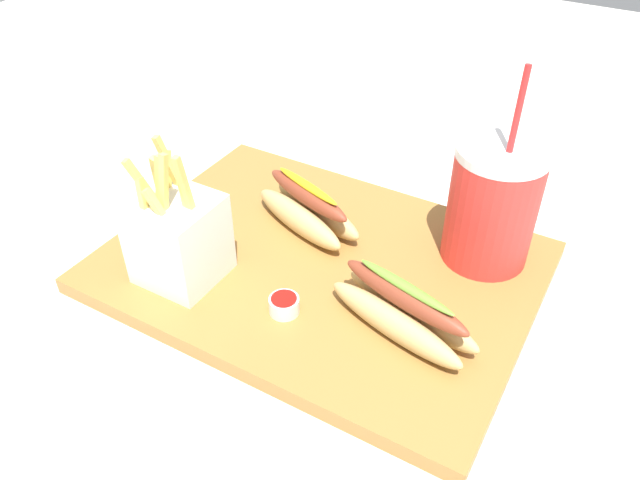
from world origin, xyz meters
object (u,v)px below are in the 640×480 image
(soda_cup, at_px, (493,205))
(ketchup_cup_1, at_px, (284,304))
(fries_basket, at_px, (178,237))
(hot_dog_1, at_px, (308,210))
(ketchup_cup_2, at_px, (190,207))
(hot_dog_2, at_px, (403,311))

(soda_cup, height_order, ketchup_cup_1, soda_cup)
(fries_basket, relative_size, hot_dog_1, 1.00)
(soda_cup, xyz_separation_m, ketchup_cup_2, (-0.35, -0.11, -0.06))
(fries_basket, distance_m, ketchup_cup_1, 0.14)
(soda_cup, height_order, hot_dog_2, soda_cup)
(hot_dog_2, relative_size, ketchup_cup_2, 5.37)
(hot_dog_1, bearing_deg, hot_dog_2, -30.70)
(soda_cup, distance_m, hot_dog_1, 0.22)
(soda_cup, height_order, fries_basket, soda_cup)
(soda_cup, relative_size, fries_basket, 1.44)
(ketchup_cup_1, distance_m, ketchup_cup_2, 0.22)
(soda_cup, xyz_separation_m, fries_basket, (-0.28, -0.20, -0.02))
(soda_cup, relative_size, hot_dog_2, 1.35)
(fries_basket, height_order, ketchup_cup_2, fries_basket)
(fries_basket, distance_m, hot_dog_2, 0.25)
(hot_dog_2, distance_m, ketchup_cup_2, 0.32)
(soda_cup, distance_m, fries_basket, 0.35)
(hot_dog_1, xyz_separation_m, ketchup_cup_2, (-0.14, -0.05, -0.01))
(hot_dog_1, distance_m, ketchup_cup_2, 0.15)
(fries_basket, relative_size, hot_dog_2, 0.94)
(fries_basket, height_order, ketchup_cup_1, fries_basket)
(hot_dog_1, xyz_separation_m, ketchup_cup_1, (0.06, -0.14, -0.01))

